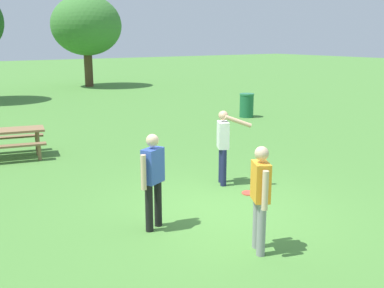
% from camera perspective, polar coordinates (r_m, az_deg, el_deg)
% --- Properties ---
extents(ground_plane, '(120.00, 120.00, 0.00)m').
position_cam_1_polar(ground_plane, '(8.65, 3.70, -8.34)').
color(ground_plane, '#4C8438').
extents(person_thrower, '(0.58, 0.81, 1.64)m').
position_cam_1_polar(person_thrower, '(9.91, 3.96, 0.30)').
color(person_thrower, '#1E234C').
rests_on(person_thrower, ground).
extents(person_catcher, '(0.37, 0.55, 1.64)m').
position_cam_1_polar(person_catcher, '(6.83, 8.54, -6.01)').
color(person_catcher, gray).
rests_on(person_catcher, ground).
extents(person_bystander, '(0.56, 0.36, 1.64)m').
position_cam_1_polar(person_bystander, '(7.59, -4.89, -3.92)').
color(person_bystander, black).
rests_on(person_bystander, ground).
extents(frisbee, '(0.29, 0.29, 0.03)m').
position_cam_1_polar(frisbee, '(9.61, 7.11, -6.09)').
color(frisbee, '#E04733').
rests_on(frisbee, ground).
extents(picnic_table_near, '(1.97, 1.75, 0.77)m').
position_cam_1_polar(picnic_table_near, '(13.15, -21.66, 0.83)').
color(picnic_table_near, olive).
rests_on(picnic_table_near, ground).
extents(trash_can_further_along, '(0.59, 0.59, 0.96)m').
position_cam_1_polar(trash_can_further_along, '(18.64, 6.84, 4.83)').
color(trash_can_further_along, '#1E663D').
rests_on(trash_can_further_along, ground).
extents(tree_slender_mid, '(4.46, 4.46, 5.80)m').
position_cam_1_polar(tree_slender_mid, '(30.82, -13.07, 14.20)').
color(tree_slender_mid, '#4C3823').
rests_on(tree_slender_mid, ground).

